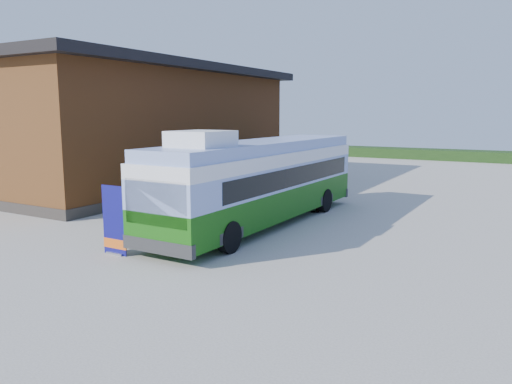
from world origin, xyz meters
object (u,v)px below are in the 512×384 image
Objects in this scene: bus at (261,179)px; banner at (114,227)px; slurry_tanker at (280,164)px; person_b at (315,191)px; person_a at (225,176)px; picnic_table at (209,201)px.

bus reaches higher than banner.
bus is 11.35m from slurry_tanker.
banner is at bearing -93.55° from slurry_tanker.
banner reaches higher than person_b.
banner is at bearing -106.55° from bus.
person_a is at bearing -127.60° from slurry_tanker.
picnic_table is 10.15m from slurry_tanker.
picnic_table is 4.97m from person_b.
person_b reaches higher than picnic_table.
banner is at bearing -10.34° from person_b.
person_b is 0.30× the size of slurry_tanker.
person_a is at bearing 94.46° from picnic_table.
person_a reaches higher than picnic_table.
person_b reaches higher than person_a.
person_b is at bearing 74.47° from banner.
slurry_tanker is at bearing 13.63° from person_a.
banner reaches higher than picnic_table.
bus is at bearing 73.45° from banner.
bus reaches higher than person_a.
person_b is at bearing 76.30° from bus.
slurry_tanker is (-4.45, 10.43, -0.52)m from bus.
bus is at bearing -98.14° from person_a.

